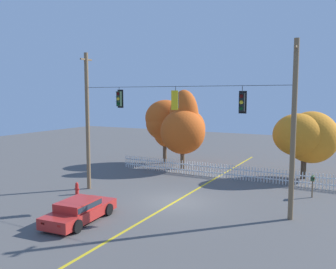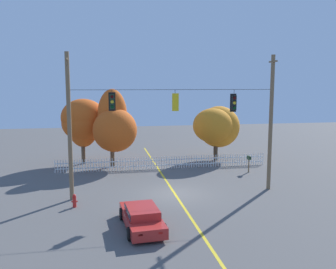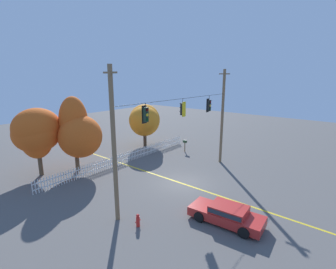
# 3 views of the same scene
# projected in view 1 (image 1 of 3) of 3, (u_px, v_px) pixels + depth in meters

# --- Properties ---
(ground) EXTENTS (80.00, 80.00, 0.00)m
(ground) POSITION_uv_depth(u_px,v_px,m) (175.00, 202.00, 21.93)
(ground) COLOR #565451
(lane_centerline_stripe) EXTENTS (0.16, 36.00, 0.01)m
(lane_centerline_stripe) POSITION_uv_depth(u_px,v_px,m) (175.00, 202.00, 21.93)
(lane_centerline_stripe) COLOR gold
(lane_centerline_stripe) RESTS_ON ground
(signal_support_span) EXTENTS (13.64, 1.10, 9.25)m
(signal_support_span) POSITION_uv_depth(u_px,v_px,m) (176.00, 124.00, 21.42)
(signal_support_span) COLOR brown
(signal_support_span) RESTS_ON ground
(traffic_signal_eastbound_side) EXTENTS (0.43, 0.38, 1.33)m
(traffic_signal_eastbound_side) POSITION_uv_depth(u_px,v_px,m) (119.00, 99.00, 23.13)
(traffic_signal_eastbound_side) COLOR black
(traffic_signal_northbound_secondary) EXTENTS (0.43, 0.38, 1.37)m
(traffic_signal_northbound_secondary) POSITION_uv_depth(u_px,v_px,m) (176.00, 100.00, 21.26)
(traffic_signal_northbound_secondary) COLOR black
(traffic_signal_westbound_side) EXTENTS (0.43, 0.38, 1.50)m
(traffic_signal_westbound_side) POSITION_uv_depth(u_px,v_px,m) (242.00, 102.00, 19.43)
(traffic_signal_westbound_side) COLOR black
(white_picket_fence) EXTENTS (18.35, 0.06, 1.08)m
(white_picket_fence) POSITION_uv_depth(u_px,v_px,m) (224.00, 171.00, 28.13)
(white_picket_fence) COLOR white
(white_picket_fence) RESTS_ON ground
(autumn_maple_near_fence) EXTENTS (4.01, 3.70, 5.99)m
(autumn_maple_near_fence) POSITION_uv_depth(u_px,v_px,m) (166.00, 122.00, 34.01)
(autumn_maple_near_fence) COLOR brown
(autumn_maple_near_fence) RESTS_ON ground
(autumn_maple_mid) EXTENTS (3.85, 3.82, 6.90)m
(autumn_maple_mid) POSITION_uv_depth(u_px,v_px,m) (184.00, 127.00, 31.07)
(autumn_maple_mid) COLOR brown
(autumn_maple_mid) RESTS_ON ground
(autumn_oak_far_east) EXTENTS (4.78, 4.31, 5.21)m
(autumn_oak_far_east) POSITION_uv_depth(u_px,v_px,m) (306.00, 136.00, 27.71)
(autumn_oak_far_east) COLOR #473828
(autumn_oak_far_east) RESTS_ON ground
(parked_car) EXTENTS (2.14, 4.51, 1.15)m
(parked_car) POSITION_uv_depth(u_px,v_px,m) (79.00, 210.00, 18.42)
(parked_car) COLOR red
(parked_car) RESTS_ON ground
(fire_hydrant) EXTENTS (0.38, 0.22, 0.80)m
(fire_hydrant) POSITION_uv_depth(u_px,v_px,m) (77.00, 188.00, 23.52)
(fire_hydrant) COLOR red
(fire_hydrant) RESTS_ON ground
(roadside_mailbox) EXTENTS (0.25, 0.44, 1.40)m
(roadside_mailbox) POSITION_uv_depth(u_px,v_px,m) (313.00, 180.00, 22.71)
(roadside_mailbox) COLOR brown
(roadside_mailbox) RESTS_ON ground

